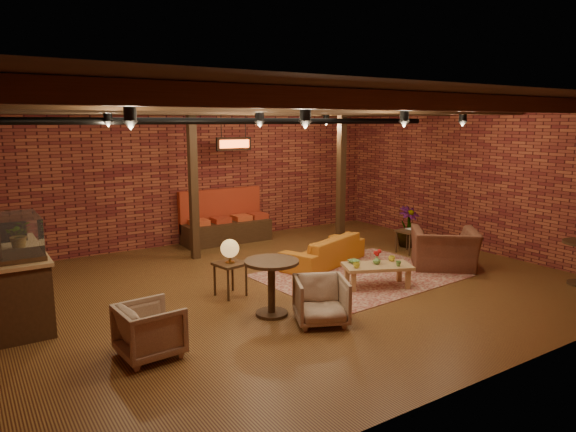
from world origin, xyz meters
TOP-DOWN VIEW (x-y plane):
  - floor at (0.00, 0.00)m, footprint 10.00×10.00m
  - ceiling at (0.00, 0.00)m, footprint 10.00×8.00m
  - wall_back at (0.00, 4.00)m, footprint 10.00×0.02m
  - wall_front at (0.00, -4.00)m, footprint 10.00×0.02m
  - wall_right at (5.00, 0.00)m, footprint 0.02×8.00m
  - ceiling_beams at (0.00, 0.00)m, footprint 9.80×6.40m
  - ceiling_pipe at (0.00, 1.60)m, footprint 9.60×0.12m
  - post_left at (-0.60, 2.60)m, footprint 0.16×0.16m
  - post_right at (2.80, 2.00)m, footprint 0.16×0.16m
  - service_counter at (-4.10, 1.00)m, footprint 0.80×2.50m
  - plant_counter at (-4.00, 1.20)m, footprint 0.35×0.39m
  - banquette at (0.60, 3.55)m, footprint 2.10×0.70m
  - service_sign at (0.60, 3.10)m, footprint 0.86×0.06m
  - ceiling_spotlights at (0.00, 0.00)m, footprint 6.40×4.40m
  - rug at (1.48, -0.25)m, footprint 3.64×2.89m
  - sofa at (1.37, 0.74)m, footprint 2.15×1.43m
  - coffee_table at (1.29, -0.89)m, footprint 1.30×1.00m
  - side_table_lamp at (-1.05, 0.07)m, footprint 0.53×0.53m
  - round_table_left at (-0.92, -1.03)m, footprint 0.81×0.81m
  - armchair_a at (-2.87, -1.39)m, footprint 0.72×0.76m
  - armchair_b at (-0.49, -1.69)m, footprint 0.93×0.91m
  - armchair_right at (3.18, -0.76)m, footprint 1.42×1.38m
  - side_table_book at (3.50, 0.48)m, footprint 0.49×0.49m
  - plant_tall at (3.92, 0.92)m, footprint 1.57×1.57m

SIDE VIEW (x-z plane):
  - floor at x=0.00m, z-range 0.00..0.00m
  - rug at x=1.48m, z-range 0.00..0.01m
  - sofa at x=1.37m, z-range 0.00..0.59m
  - coffee_table at x=1.29m, z-range 0.03..0.68m
  - armchair_a at x=-2.87m, z-range 0.00..0.73m
  - armchair_b at x=-0.49m, z-range 0.00..0.74m
  - side_table_book at x=3.50m, z-range 0.21..0.73m
  - banquette at x=0.60m, z-range 0.00..1.00m
  - armchair_right at x=3.18m, z-range 0.00..1.05m
  - round_table_left at x=-0.92m, z-range 0.15..0.99m
  - side_table_lamp at x=-1.05m, z-range 0.25..1.21m
  - service_counter at x=-4.10m, z-range 0.00..1.60m
  - plant_counter at x=-4.00m, z-range 1.07..1.37m
  - plant_tall at x=3.92m, z-range 0.00..2.77m
  - wall_back at x=0.00m, z-range 0.00..3.20m
  - wall_front at x=0.00m, z-range 0.00..3.20m
  - wall_right at x=5.00m, z-range 0.00..3.20m
  - post_left at x=-0.60m, z-range 0.00..3.20m
  - post_right at x=2.80m, z-range 0.00..3.20m
  - service_sign at x=0.60m, z-range 2.20..2.50m
  - ceiling_pipe at x=0.00m, z-range 2.79..2.91m
  - ceiling_spotlights at x=0.00m, z-range 2.72..3.00m
  - ceiling_beams at x=0.00m, z-range 2.97..3.19m
  - ceiling at x=0.00m, z-range 3.19..3.21m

